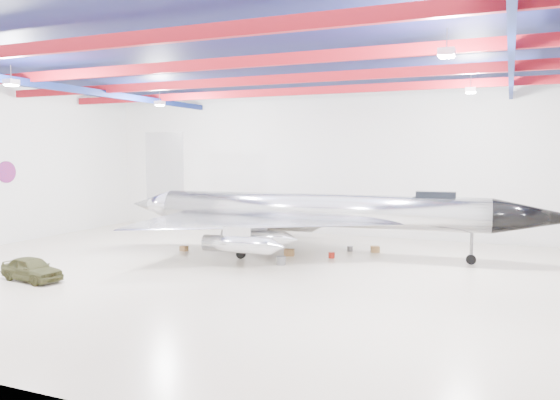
% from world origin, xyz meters
% --- Properties ---
extents(floor, '(40.00, 40.00, 0.00)m').
position_xyz_m(floor, '(0.00, 0.00, 0.00)').
color(floor, beige).
rests_on(floor, ground).
extents(wall_back, '(40.00, 0.00, 40.00)m').
position_xyz_m(wall_back, '(0.00, 15.00, 5.50)').
color(wall_back, silver).
rests_on(wall_back, floor).
extents(ceiling, '(40.00, 40.00, 0.00)m').
position_xyz_m(ceiling, '(0.00, 0.00, 11.00)').
color(ceiling, '#0A0F38').
rests_on(ceiling, wall_back).
extents(ceiling_structure, '(39.50, 29.50, 1.08)m').
position_xyz_m(ceiling_structure, '(0.00, 0.00, 10.32)').
color(ceiling_structure, maroon).
rests_on(ceiling_structure, ceiling).
extents(wall_roundel, '(0.10, 1.50, 1.50)m').
position_xyz_m(wall_roundel, '(-19.94, 2.00, 5.00)').
color(wall_roundel, '#B21414').
rests_on(wall_roundel, wall_left).
extents(jet_aircraft, '(28.23, 17.34, 7.69)m').
position_xyz_m(jet_aircraft, '(1.15, 6.30, 2.52)').
color(jet_aircraft, silver).
rests_on(jet_aircraft, floor).
extents(jeep, '(3.71, 1.95, 1.21)m').
position_xyz_m(jeep, '(-9.59, -5.60, 0.60)').
color(jeep, '#3C3D1E').
rests_on(jeep, floor).
extents(crate_ply, '(0.53, 0.46, 0.33)m').
position_xyz_m(crate_ply, '(-7.15, 4.31, 0.16)').
color(crate_ply, olive).
rests_on(crate_ply, floor).
extents(toolbox_red, '(0.57, 0.49, 0.35)m').
position_xyz_m(toolbox_red, '(-4.40, 9.24, 0.17)').
color(toolbox_red, maroon).
rests_on(toolbox_red, floor).
extents(engine_drum, '(0.66, 0.66, 0.48)m').
position_xyz_m(engine_drum, '(0.32, 2.75, 0.24)').
color(engine_drum, '#59595B').
rests_on(engine_drum, floor).
extents(parts_bin, '(0.67, 0.61, 0.39)m').
position_xyz_m(parts_bin, '(4.33, 8.70, 0.19)').
color(parts_bin, olive).
rests_on(parts_bin, floor).
extents(crate_small, '(0.42, 0.34, 0.28)m').
position_xyz_m(crate_small, '(-4.90, 6.77, 0.14)').
color(crate_small, '#59595B').
rests_on(crate_small, floor).
extents(tool_chest, '(0.50, 0.50, 0.35)m').
position_xyz_m(tool_chest, '(2.35, 5.77, 0.17)').
color(tool_chest, maroon).
rests_on(tool_chest, floor).
extents(oil_barrel, '(0.68, 0.59, 0.42)m').
position_xyz_m(oil_barrel, '(-0.27, 5.45, 0.21)').
color(oil_barrel, olive).
rests_on(oil_barrel, floor).
extents(spares_box, '(0.44, 0.44, 0.33)m').
position_xyz_m(spares_box, '(2.76, 8.41, 0.16)').
color(spares_box, '#59595B').
rests_on(spares_box, floor).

